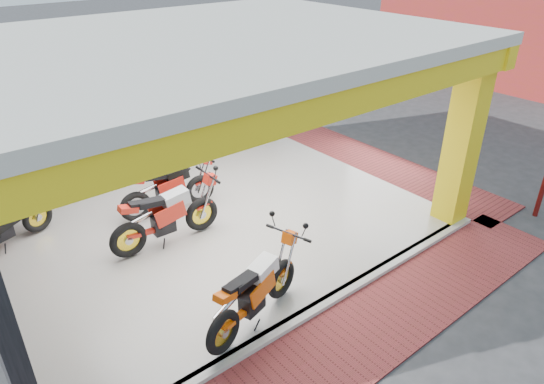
{
  "coord_description": "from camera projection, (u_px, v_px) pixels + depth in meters",
  "views": [
    {
      "loc": [
        -4.28,
        -5.03,
        5.15
      ],
      "look_at": [
        0.7,
        1.13,
        0.9
      ],
      "focal_mm": 32.0,
      "sensor_mm": 36.0,
      "label": 1
    }
  ],
  "objects": [
    {
      "name": "moto_row_d",
      "position": [
        17.0,
        179.0,
        9.66
      ],
      "size": [
        2.37,
        1.02,
        1.41
      ],
      "primitive_type": null,
      "rotation": [
        0.0,
        0.0,
        -0.07
      ],
      "color": "red",
      "rests_on": "showroom_floor"
    },
    {
      "name": "moto_row_b",
      "position": [
        199.0,
        176.0,
        9.93
      ],
      "size": [
        2.18,
        1.03,
        1.29
      ],
      "primitive_type": null,
      "rotation": [
        0.0,
        0.0,
        -0.12
      ],
      "color": "#B51C13",
      "rests_on": "showroom_floor"
    },
    {
      "name": "back_wall",
      "position": [
        137.0,
        103.0,
        10.92
      ],
      "size": [
        8.2,
        0.2,
        3.5
      ],
      "primitive_type": "cube",
      "color": "black",
      "rests_on": "ground"
    },
    {
      "name": "paver_right",
      "position": [
        376.0,
        162.0,
        12.27
      ],
      "size": [
        1.4,
        7.0,
        0.03
      ],
      "primitive_type": "cube",
      "color": "maroon",
      "rests_on": "ground"
    },
    {
      "name": "showroom_floor",
      "position": [
        217.0,
        224.0,
        9.6
      ],
      "size": [
        8.0,
        6.0,
        0.1
      ],
      "primitive_type": "cube",
      "color": "silver",
      "rests_on": "ground"
    },
    {
      "name": "moto_row_a",
      "position": [
        200.0,
        199.0,
        8.99
      ],
      "size": [
        2.26,
        0.9,
        1.37
      ],
      "primitive_type": null,
      "rotation": [
        0.0,
        0.0,
        -0.03
      ],
      "color": "red",
      "rests_on": "showroom_floor"
    },
    {
      "name": "header_beam_right",
      "position": [
        367.0,
        31.0,
        10.28
      ],
      "size": [
        0.3,
        6.4,
        0.4
      ],
      "primitive_type": "cube",
      "color": "yellow",
      "rests_on": "corner_column"
    },
    {
      "name": "moto_row_c",
      "position": [
        34.0,
        203.0,
        8.98
      ],
      "size": [
        2.16,
        1.38,
        1.24
      ],
      "primitive_type": null,
      "rotation": [
        0.0,
        0.0,
        0.34
      ],
      "color": "black",
      "rests_on": "showroom_floor"
    },
    {
      "name": "paver_front",
      "position": [
        361.0,
        334.0,
        7.01
      ],
      "size": [
        9.0,
        1.4,
        0.03
      ],
      "primitive_type": "cube",
      "color": "maroon",
      "rests_on": "ground"
    },
    {
      "name": "header_beam_front",
      "position": [
        336.0,
        101.0,
        6.01
      ],
      "size": [
        8.4,
        0.3,
        0.4
      ],
      "primitive_type": "cube",
      "color": "yellow",
      "rests_on": "corner_column"
    },
    {
      "name": "showroom_ceiling",
      "position": [
        205.0,
        40.0,
        7.92
      ],
      "size": [
        8.4,
        6.4,
        0.2
      ],
      "primitive_type": "cube",
      "color": "beige",
      "rests_on": "corner_column"
    },
    {
      "name": "moto_hero",
      "position": [
        281.0,
        262.0,
        7.31
      ],
      "size": [
        2.27,
        1.35,
        1.3
      ],
      "primitive_type": null,
      "rotation": [
        0.0,
        0.0,
        0.28
      ],
      "color": "#EA5309",
      "rests_on": "showroom_floor"
    },
    {
      "name": "floor_kerb",
      "position": [
        324.0,
        304.0,
        7.53
      ],
      "size": [
        8.0,
        0.2,
        0.1
      ],
      "primitive_type": "cube",
      "color": "silver",
      "rests_on": "ground"
    },
    {
      "name": "ground",
      "position": [
        281.0,
        275.0,
        8.25
      ],
      "size": [
        80.0,
        80.0,
        0.0
      ],
      "primitive_type": "plane",
      "color": "#2D2D30",
      "rests_on": "ground"
    },
    {
      "name": "corner_column",
      "position": [
        463.0,
        140.0,
        8.99
      ],
      "size": [
        0.5,
        0.5,
        3.5
      ],
      "primitive_type": "cube",
      "color": "yellow",
      "rests_on": "ground"
    }
  ]
}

